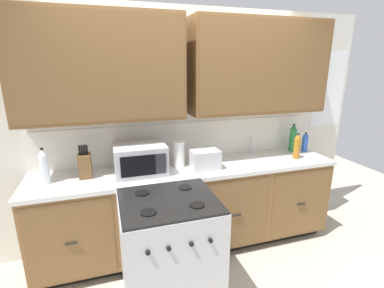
# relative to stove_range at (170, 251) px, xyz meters

# --- Properties ---
(ground_plane) EXTENTS (8.00, 8.00, 0.00)m
(ground_plane) POSITION_rel_stove_range_xyz_m (0.38, 0.33, -0.47)
(ground_plane) COLOR #B2A893
(wall_unit) EXTENTS (4.26, 0.40, 2.50)m
(wall_unit) POSITION_rel_stove_range_xyz_m (0.38, 0.83, 1.20)
(wall_unit) COLOR silver
(wall_unit) RESTS_ON ground_plane
(counter_run) EXTENTS (3.09, 0.64, 0.94)m
(counter_run) POSITION_rel_stove_range_xyz_m (0.38, 0.63, 0.01)
(counter_run) COLOR black
(counter_run) RESTS_ON ground_plane
(stove_range) EXTENTS (0.76, 0.68, 0.95)m
(stove_range) POSITION_rel_stove_range_xyz_m (0.00, 0.00, 0.00)
(stove_range) COLOR #B7B7BC
(stove_range) RESTS_ON ground_plane
(microwave) EXTENTS (0.48, 0.37, 0.28)m
(microwave) POSITION_rel_stove_range_xyz_m (-0.13, 0.62, 0.61)
(microwave) COLOR #B7B7BC
(microwave) RESTS_ON counter_run
(toaster) EXTENTS (0.28, 0.18, 0.19)m
(toaster) POSITION_rel_stove_range_xyz_m (0.50, 0.54, 0.56)
(toaster) COLOR #B7B7BC
(toaster) RESTS_ON counter_run
(knife_block) EXTENTS (0.11, 0.14, 0.31)m
(knife_block) POSITION_rel_stove_range_xyz_m (-0.63, 0.67, 0.58)
(knife_block) COLOR brown
(knife_block) RESTS_ON counter_run
(sink_faucet) EXTENTS (0.02, 0.02, 0.20)m
(sink_faucet) POSITION_rel_stove_range_xyz_m (1.16, 0.84, 0.57)
(sink_faucet) COLOR #B2B5BA
(sink_faucet) RESTS_ON counter_run
(paper_towel_roll) EXTENTS (0.12, 0.12, 0.26)m
(paper_towel_roll) POSITION_rel_stove_range_xyz_m (0.27, 0.69, 0.60)
(paper_towel_roll) COLOR white
(paper_towel_roll) RESTS_ON counter_run
(bottle_blue) EXTENTS (0.07, 0.07, 0.23)m
(bottle_blue) POSITION_rel_stove_range_xyz_m (1.83, 0.74, 0.58)
(bottle_blue) COLOR blue
(bottle_blue) RESTS_ON counter_run
(bottle_amber) EXTENTS (0.07, 0.07, 0.28)m
(bottle_amber) POSITION_rel_stove_range_xyz_m (1.57, 0.54, 0.61)
(bottle_amber) COLOR #9E6619
(bottle_amber) RESTS_ON counter_run
(bottle_green) EXTENTS (0.08, 0.08, 0.33)m
(bottle_green) POSITION_rel_stove_range_xyz_m (1.69, 0.79, 0.63)
(bottle_green) COLOR #237A38
(bottle_green) RESTS_ON counter_run
(bottle_clear) EXTENTS (0.07, 0.07, 0.32)m
(bottle_clear) POSITION_rel_stove_range_xyz_m (-0.95, 0.62, 0.62)
(bottle_clear) COLOR silver
(bottle_clear) RESTS_ON counter_run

